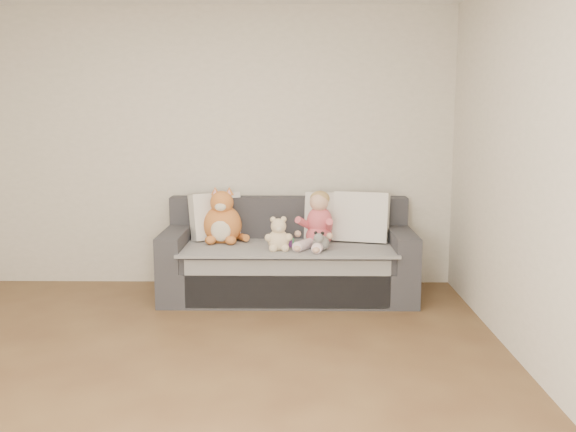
# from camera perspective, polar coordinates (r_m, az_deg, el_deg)

# --- Properties ---
(room_shell) EXTENTS (5.00, 5.00, 5.00)m
(room_shell) POSITION_cam_1_polar(r_m,az_deg,el_deg) (4.06, -10.35, 4.45)
(room_shell) COLOR brown
(room_shell) RESTS_ON ground
(sofa) EXTENTS (2.20, 0.94, 0.85)m
(sofa) POSITION_cam_1_polar(r_m,az_deg,el_deg) (5.76, 0.02, -4.03)
(sofa) COLOR #2C2C31
(sofa) RESTS_ON ground
(cushion_left) EXTENTS (0.51, 0.41, 0.44)m
(cushion_left) POSITION_cam_1_polar(r_m,az_deg,el_deg) (5.92, -6.43, -0.02)
(cushion_left) COLOR silver
(cushion_left) RESTS_ON sofa
(cushion_right_back) EXTENTS (0.50, 0.29, 0.45)m
(cushion_right_back) POSITION_cam_1_polar(r_m,az_deg,el_deg) (5.87, 3.86, -0.03)
(cushion_right_back) COLOR silver
(cushion_right_back) RESTS_ON sofa
(cushion_right_front) EXTENTS (0.53, 0.34, 0.46)m
(cushion_right_front) POSITION_cam_1_polar(r_m,az_deg,el_deg) (5.80, 6.52, -0.10)
(cushion_right_front) COLOR silver
(cushion_right_front) RESTS_ON sofa
(toddler) EXTENTS (0.35, 0.50, 0.49)m
(toddler) POSITION_cam_1_polar(r_m,az_deg,el_deg) (5.57, 2.68, -0.63)
(toddler) COLOR #CB5247
(toddler) RESTS_ON sofa
(plush_cat) EXTENTS (0.42, 0.35, 0.52)m
(plush_cat) POSITION_cam_1_polar(r_m,az_deg,el_deg) (5.77, -5.83, -0.47)
(plush_cat) COLOR #C66A2C
(plush_cat) RESTS_ON sofa
(teddy_bear) EXTENTS (0.23, 0.18, 0.30)m
(teddy_bear) POSITION_cam_1_polar(r_m,az_deg,el_deg) (5.41, -0.85, -1.85)
(teddy_bear) COLOR beige
(teddy_bear) RESTS_ON sofa
(plush_cow) EXTENTS (0.14, 0.22, 0.18)m
(plush_cow) POSITION_cam_1_polar(r_m,az_deg,el_deg) (5.42, 2.91, -2.33)
(plush_cow) COLOR white
(plush_cow) RESTS_ON sofa
(sippy_cup) EXTENTS (0.10, 0.07, 0.11)m
(sippy_cup) POSITION_cam_1_polar(r_m,az_deg,el_deg) (5.55, 0.05, -2.20)
(sippy_cup) COLOR #7A3695
(sippy_cup) RESTS_ON sofa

